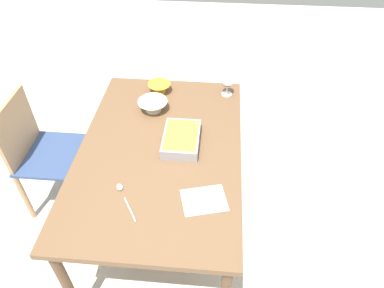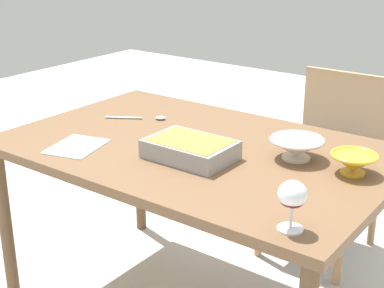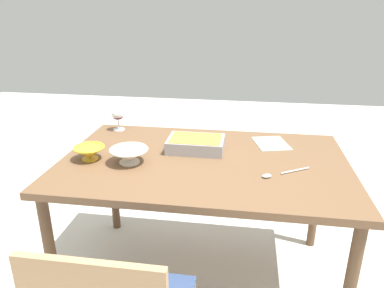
{
  "view_description": "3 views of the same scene",
  "coord_description": "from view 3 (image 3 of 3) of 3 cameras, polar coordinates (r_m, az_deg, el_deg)",
  "views": [
    {
      "loc": [
        -1.43,
        -0.31,
        2.1
      ],
      "look_at": [
        0.03,
        -0.18,
        0.75
      ],
      "focal_mm": 33.49,
      "sensor_mm": 36.0,
      "label": 1
    },
    {
      "loc": [
        1.13,
        -1.56,
        1.44
      ],
      "look_at": [
        0.14,
        -0.21,
        0.82
      ],
      "focal_mm": 53.12,
      "sensor_mm": 36.0,
      "label": 2
    },
    {
      "loc": [
        -0.19,
        1.64,
        1.44
      ],
      "look_at": [
        0.07,
        -0.08,
        0.77
      ],
      "focal_mm": 34.15,
      "sensor_mm": 36.0,
      "label": 3
    }
  ],
  "objects": [
    {
      "name": "dining_table",
      "position": [
        1.83,
        1.84,
        -4.35
      ],
      "size": [
        1.4,
        0.91,
        0.72
      ],
      "color": "brown",
      "rests_on": "ground_plane"
    },
    {
      "name": "serving_spoon",
      "position": [
        1.68,
        13.11,
        -4.58
      ],
      "size": [
        0.22,
        0.15,
        0.01
      ],
      "color": "silver",
      "rests_on": "dining_table"
    },
    {
      "name": "casserole_dish",
      "position": [
        1.9,
        0.6,
        0.1
      ],
      "size": [
        0.29,
        0.2,
        0.07
      ],
      "color": "#99999E",
      "rests_on": "dining_table"
    },
    {
      "name": "napkin",
      "position": [
        2.05,
        12.28,
        0.1
      ],
      "size": [
        0.22,
        0.25,
        0.0
      ],
      "primitive_type": "cube",
      "rotation": [
        0.0,
        0.0,
        0.26
      ],
      "color": "#B2CCB7",
      "rests_on": "dining_table"
    },
    {
      "name": "wine_glass",
      "position": [
        2.23,
        -11.51,
        4.44
      ],
      "size": [
        0.08,
        0.08,
        0.14
      ],
      "color": "white",
      "rests_on": "dining_table"
    },
    {
      "name": "ground_plane",
      "position": [
        2.19,
        1.63,
        -19.95
      ],
      "size": [
        8.0,
        8.0,
        0.0
      ],
      "primitive_type": "plane",
      "color": "beige"
    },
    {
      "name": "small_bowl",
      "position": [
        1.77,
        -9.79,
        -1.64
      ],
      "size": [
        0.19,
        0.19,
        0.07
      ],
      "color": "white",
      "rests_on": "dining_table"
    },
    {
      "name": "mixing_bowl",
      "position": [
        1.85,
        -15.73,
        -1.2
      ],
      "size": [
        0.15,
        0.15,
        0.07
      ],
      "color": "yellow",
      "rests_on": "dining_table"
    }
  ]
}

